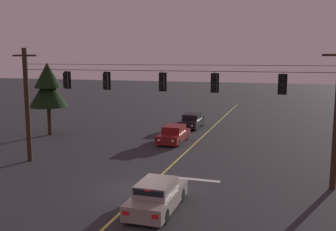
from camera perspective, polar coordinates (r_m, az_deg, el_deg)
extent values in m
plane|color=#28282B|center=(20.65, -3.66, -11.18)|extent=(180.00, 180.00, 0.00)
cube|color=#D1C64C|center=(29.23, 2.91, -5.22)|extent=(0.14, 60.00, 0.01)
cube|color=silver|center=(22.62, 3.45, -9.38)|extent=(3.40, 0.36, 0.01)
cylinder|color=#2D2116|center=(27.31, -20.18, 1.40)|extent=(0.32, 0.32, 7.61)
cube|color=#2D2116|center=(27.12, -20.54, 8.34)|extent=(1.80, 0.12, 0.12)
cylinder|color=slate|center=(27.12, -20.50, 7.60)|extent=(0.12, 0.12, 0.18)
cylinder|color=black|center=(22.62, -0.75, 6.65)|extent=(19.10, 0.03, 0.03)
cylinder|color=black|center=(22.61, -0.76, 7.54)|extent=(19.10, 0.02, 0.02)
cylinder|color=black|center=(25.38, -14.90, 6.38)|extent=(0.04, 0.04, 0.18)
cube|color=black|center=(25.41, -14.85, 5.09)|extent=(0.32, 0.26, 0.96)
cube|color=black|center=(25.53, -14.68, 5.11)|extent=(0.48, 0.03, 1.12)
sphere|color=#380A0A|center=(25.26, -15.07, 5.72)|extent=(0.17, 0.17, 0.17)
cylinder|color=black|center=(25.22, -15.12, 5.81)|extent=(0.20, 0.10, 0.20)
sphere|color=orange|center=(25.27, -15.04, 5.07)|extent=(0.17, 0.17, 0.17)
cylinder|color=black|center=(25.24, -15.09, 5.16)|extent=(0.20, 0.10, 0.20)
sphere|color=black|center=(25.29, -15.02, 4.42)|extent=(0.17, 0.17, 0.17)
cylinder|color=black|center=(25.26, -15.07, 4.50)|extent=(0.20, 0.10, 0.20)
cylinder|color=black|center=(24.02, -9.20, 6.44)|extent=(0.04, 0.04, 0.18)
cube|color=black|center=(24.05, -9.17, 5.08)|extent=(0.32, 0.26, 0.96)
cube|color=black|center=(24.18, -9.02, 5.11)|extent=(0.48, 0.03, 1.12)
sphere|color=#380A0A|center=(23.89, -9.36, 5.75)|extent=(0.17, 0.17, 0.17)
cylinder|color=black|center=(23.85, -9.40, 5.84)|extent=(0.20, 0.10, 0.20)
sphere|color=orange|center=(23.91, -9.34, 5.06)|extent=(0.17, 0.17, 0.17)
cylinder|color=black|center=(23.87, -9.39, 5.15)|extent=(0.20, 0.10, 0.20)
sphere|color=black|center=(23.92, -9.32, 4.37)|extent=(0.17, 0.17, 0.17)
cylinder|color=black|center=(23.89, -9.37, 4.46)|extent=(0.20, 0.10, 0.20)
cylinder|color=black|center=(22.64, -0.89, 6.42)|extent=(0.04, 0.04, 0.18)
cube|color=black|center=(22.67, -0.89, 4.98)|extent=(0.32, 0.26, 0.96)
cube|color=black|center=(22.81, -0.78, 5.01)|extent=(0.48, 0.03, 1.12)
sphere|color=#380A0A|center=(22.51, -1.02, 5.69)|extent=(0.17, 0.17, 0.17)
cylinder|color=black|center=(22.46, -1.05, 5.79)|extent=(0.20, 0.10, 0.20)
sphere|color=orange|center=(22.52, -1.02, 4.96)|extent=(0.17, 0.17, 0.17)
cylinder|color=black|center=(22.48, -1.05, 5.06)|extent=(0.20, 0.10, 0.20)
sphere|color=black|center=(22.54, -1.01, 4.23)|extent=(0.17, 0.17, 0.17)
cylinder|color=black|center=(22.50, -1.05, 4.33)|extent=(0.20, 0.10, 0.20)
cylinder|color=black|center=(21.88, 6.93, 6.28)|extent=(0.04, 0.04, 0.18)
cube|color=black|center=(21.91, 6.90, 4.79)|extent=(0.32, 0.26, 0.96)
cube|color=black|center=(22.05, 6.97, 4.82)|extent=(0.48, 0.03, 1.12)
sphere|color=#380A0A|center=(21.73, 6.84, 5.53)|extent=(0.17, 0.17, 0.17)
cylinder|color=black|center=(21.69, 6.82, 5.63)|extent=(0.20, 0.10, 0.20)
sphere|color=orange|center=(21.75, 6.83, 4.77)|extent=(0.17, 0.17, 0.17)
cylinder|color=black|center=(21.71, 6.81, 4.87)|extent=(0.20, 0.10, 0.20)
sphere|color=black|center=(21.77, 6.81, 4.01)|extent=(0.17, 0.17, 0.17)
cylinder|color=black|center=(21.73, 6.80, 4.12)|extent=(0.20, 0.10, 0.20)
cylinder|color=black|center=(21.53, 16.69, 5.95)|extent=(0.04, 0.04, 0.18)
cube|color=black|center=(21.56, 16.63, 4.44)|extent=(0.32, 0.26, 0.96)
cube|color=black|center=(21.70, 16.63, 4.46)|extent=(0.48, 0.03, 1.12)
sphere|color=#380A0A|center=(21.38, 16.66, 5.18)|extent=(0.17, 0.17, 0.17)
cylinder|color=black|center=(21.34, 16.66, 5.28)|extent=(0.20, 0.10, 0.20)
sphere|color=orange|center=(21.40, 16.62, 4.41)|extent=(0.17, 0.17, 0.17)
cylinder|color=black|center=(21.35, 16.63, 4.51)|extent=(0.20, 0.10, 0.20)
sphere|color=black|center=(21.42, 16.59, 3.64)|extent=(0.17, 0.17, 0.17)
cylinder|color=black|center=(21.38, 16.59, 3.74)|extent=(0.20, 0.10, 0.20)
cube|color=gray|center=(18.19, -1.62, -12.27)|extent=(1.80, 4.30, 0.68)
cube|color=gray|center=(17.87, -1.76, -10.57)|extent=(1.51, 2.15, 0.54)
cube|color=black|center=(18.71, -0.81, -9.67)|extent=(1.40, 0.21, 0.48)
cube|color=black|center=(16.93, -2.95, -11.69)|extent=(1.37, 0.18, 0.46)
cylinder|color=black|center=(19.68, -2.57, -11.20)|extent=(0.22, 0.64, 0.64)
cylinder|color=black|center=(19.23, 1.97, -11.68)|extent=(0.22, 0.64, 0.64)
cylinder|color=black|center=(17.36, -5.64, -14.01)|extent=(0.22, 0.64, 0.64)
cylinder|color=black|center=(16.85, -0.50, -14.70)|extent=(0.22, 0.64, 0.64)
cube|color=red|center=(16.50, -6.33, -14.20)|extent=(0.28, 0.03, 0.18)
cube|color=red|center=(16.06, -1.94, -14.81)|extent=(0.28, 0.03, 0.18)
cube|color=red|center=(16.76, -3.09, -11.08)|extent=(0.24, 0.04, 0.06)
cube|color=maroon|center=(31.95, 0.83, -3.08)|extent=(1.80, 4.30, 0.68)
cube|color=maroon|center=(31.95, 0.89, -1.97)|extent=(1.51, 2.15, 0.54)
cube|color=black|center=(31.07, 0.41, -2.27)|extent=(1.40, 0.21, 0.48)
cube|color=black|center=(32.95, 1.41, -1.64)|extent=(1.37, 0.18, 0.46)
cylinder|color=black|center=(30.53, 1.55, -4.00)|extent=(0.22, 0.64, 0.64)
cylinder|color=black|center=(30.98, -1.28, -3.81)|extent=(0.22, 0.64, 0.64)
cylinder|color=black|center=(33.05, 2.80, -3.03)|extent=(0.22, 0.64, 0.64)
cylinder|color=black|center=(33.47, 0.17, -2.87)|extent=(0.22, 0.64, 0.64)
sphere|color=white|center=(29.75, 0.68, -3.84)|extent=(0.20, 0.20, 0.20)
sphere|color=white|center=(30.08, -1.36, -3.70)|extent=(0.20, 0.20, 0.20)
cube|color=black|center=(38.60, 3.53, -1.06)|extent=(1.80, 4.30, 0.68)
cube|color=black|center=(38.61, 3.58, -0.14)|extent=(1.51, 2.15, 0.54)
cube|color=black|center=(37.71, 3.25, -0.34)|extent=(1.40, 0.21, 0.48)
cube|color=black|center=(39.63, 3.95, 0.09)|extent=(1.37, 0.18, 0.46)
cylinder|color=black|center=(37.17, 4.23, -1.73)|extent=(0.22, 0.64, 0.64)
cylinder|color=black|center=(37.55, 1.87, -1.61)|extent=(0.22, 0.64, 0.64)
cylinder|color=black|center=(39.73, 5.10, -1.07)|extent=(0.22, 0.64, 0.64)
cylinder|color=black|center=(40.09, 2.88, -0.96)|extent=(0.22, 0.64, 0.64)
sphere|color=white|center=(36.38, 3.58, -1.56)|extent=(0.20, 0.20, 0.20)
sphere|color=white|center=(36.65, 1.88, -1.47)|extent=(0.20, 0.20, 0.20)
cylinder|color=#332316|center=(36.39, -17.19, -0.57)|extent=(0.36, 0.36, 2.83)
cone|color=black|center=(36.08, -17.36, 3.41)|extent=(3.45, 3.45, 2.76)
cone|color=black|center=(35.99, -17.47, 5.73)|extent=(2.41, 2.41, 2.24)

